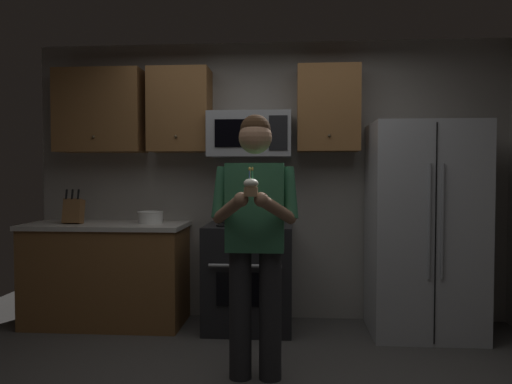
% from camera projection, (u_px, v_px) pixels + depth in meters
% --- Properties ---
extents(wall_back, '(4.40, 0.10, 2.60)m').
position_uv_depth(wall_back, '(268.00, 181.00, 4.78)').
color(wall_back, gray).
rests_on(wall_back, ground).
extents(oven_range, '(0.76, 0.70, 0.93)m').
position_uv_depth(oven_range, '(249.00, 276.00, 4.43)').
color(oven_range, black).
rests_on(oven_range, ground).
extents(microwave, '(0.74, 0.41, 0.40)m').
position_uv_depth(microwave, '(250.00, 135.00, 4.50)').
color(microwave, '#9EA0A5').
extents(refrigerator, '(0.90, 0.75, 1.80)m').
position_uv_depth(refrigerator, '(423.00, 229.00, 4.26)').
color(refrigerator, '#B7BABF').
rests_on(refrigerator, ground).
extents(cabinet_row_upper, '(2.78, 0.36, 0.76)m').
position_uv_depth(cabinet_row_upper, '(188.00, 111.00, 4.59)').
color(cabinet_row_upper, brown).
extents(counter_left, '(1.44, 0.66, 0.92)m').
position_uv_depth(counter_left, '(107.00, 273.00, 4.55)').
color(counter_left, brown).
rests_on(counter_left, ground).
extents(knife_block, '(0.16, 0.15, 0.32)m').
position_uv_depth(knife_block, '(74.00, 211.00, 4.50)').
color(knife_block, brown).
rests_on(knife_block, counter_left).
extents(bowl_large_white, '(0.23, 0.23, 0.11)m').
position_uv_depth(bowl_large_white, '(150.00, 217.00, 4.53)').
color(bowl_large_white, white).
rests_on(bowl_large_white, counter_left).
extents(person, '(0.60, 0.48, 1.76)m').
position_uv_depth(person, '(255.00, 231.00, 3.30)').
color(person, '#262628').
rests_on(person, ground).
extents(cupcake, '(0.09, 0.09, 0.17)m').
position_uv_depth(cupcake, '(251.00, 187.00, 2.96)').
color(cupcake, '#A87F56').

